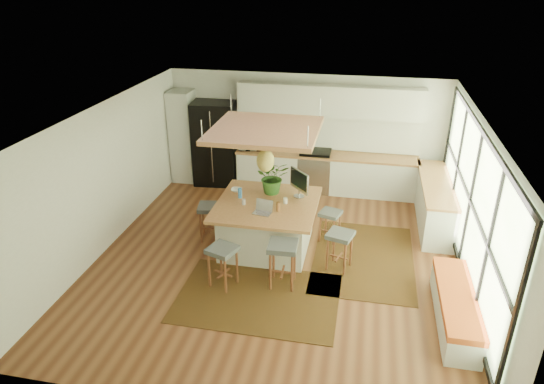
% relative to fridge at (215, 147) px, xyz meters
% --- Properties ---
extents(floor, '(7.00, 7.00, 0.00)m').
position_rel_fridge_xyz_m(floor, '(2.14, -3.18, -0.93)').
color(floor, '#522917').
rests_on(floor, ground).
extents(ceiling, '(7.00, 7.00, 0.00)m').
position_rel_fridge_xyz_m(ceiling, '(2.14, -3.18, 1.78)').
color(ceiling, white).
rests_on(ceiling, ground).
extents(wall_back, '(6.50, 0.00, 6.50)m').
position_rel_fridge_xyz_m(wall_back, '(2.14, 0.32, 0.42)').
color(wall_back, silver).
rests_on(wall_back, ground).
extents(wall_front, '(6.50, 0.00, 6.50)m').
position_rel_fridge_xyz_m(wall_front, '(2.14, -6.68, 0.42)').
color(wall_front, silver).
rests_on(wall_front, ground).
extents(wall_left, '(0.00, 7.00, 7.00)m').
position_rel_fridge_xyz_m(wall_left, '(-1.11, -3.18, 0.42)').
color(wall_left, silver).
rests_on(wall_left, ground).
extents(wall_right, '(0.00, 7.00, 7.00)m').
position_rel_fridge_xyz_m(wall_right, '(5.39, -3.18, 0.42)').
color(wall_right, silver).
rests_on(wall_right, ground).
extents(window_wall, '(0.10, 6.20, 2.60)m').
position_rel_fridge_xyz_m(window_wall, '(5.36, -3.18, 0.47)').
color(window_wall, black).
rests_on(window_wall, wall_right).
extents(pantry, '(0.55, 0.60, 2.25)m').
position_rel_fridge_xyz_m(pantry, '(-0.81, 0.00, 0.20)').
color(pantry, silver).
rests_on(pantry, floor).
extents(back_counter_base, '(4.20, 0.60, 0.88)m').
position_rel_fridge_xyz_m(back_counter_base, '(2.69, 0.00, -0.49)').
color(back_counter_base, silver).
rests_on(back_counter_base, floor).
extents(back_counter_top, '(4.24, 0.64, 0.05)m').
position_rel_fridge_xyz_m(back_counter_top, '(2.69, 0.00, -0.03)').
color(back_counter_top, '#925A33').
rests_on(back_counter_top, back_counter_base).
extents(backsplash, '(4.20, 0.02, 0.80)m').
position_rel_fridge_xyz_m(backsplash, '(2.69, 0.30, 0.43)').
color(backsplash, white).
rests_on(backsplash, wall_back).
extents(upper_cabinets, '(4.20, 0.34, 0.70)m').
position_rel_fridge_xyz_m(upper_cabinets, '(2.69, 0.14, 1.22)').
color(upper_cabinets, silver).
rests_on(upper_cabinets, wall_back).
extents(range, '(0.76, 0.62, 1.00)m').
position_rel_fridge_xyz_m(range, '(2.44, 0.00, -0.43)').
color(range, '#A5A5AA').
rests_on(range, floor).
extents(right_counter_base, '(0.60, 2.50, 0.88)m').
position_rel_fridge_xyz_m(right_counter_base, '(5.07, -1.18, -0.49)').
color(right_counter_base, silver).
rests_on(right_counter_base, floor).
extents(right_counter_top, '(0.64, 2.54, 0.05)m').
position_rel_fridge_xyz_m(right_counter_top, '(5.07, -1.18, -0.03)').
color(right_counter_top, '#925A33').
rests_on(right_counter_top, right_counter_base).
extents(window_bench, '(0.52, 2.00, 0.50)m').
position_rel_fridge_xyz_m(window_bench, '(5.09, -4.38, -0.68)').
color(window_bench, silver).
rests_on(window_bench, floor).
extents(ceiling_panel, '(1.86, 1.86, 0.80)m').
position_rel_fridge_xyz_m(ceiling_panel, '(1.84, -2.78, 1.12)').
color(ceiling_panel, '#925A33').
rests_on(ceiling_panel, ceiling).
extents(rug_near, '(2.60, 1.80, 0.01)m').
position_rel_fridge_xyz_m(rug_near, '(2.06, -4.41, -0.92)').
color(rug_near, black).
rests_on(rug_near, floor).
extents(rug_right, '(1.80, 2.60, 0.01)m').
position_rel_fridge_xyz_m(rug_right, '(3.71, -2.87, -0.92)').
color(rug_right, black).
rests_on(rug_right, floor).
extents(fridge, '(1.08, 0.88, 2.03)m').
position_rel_fridge_xyz_m(fridge, '(0.00, 0.00, 0.00)').
color(fridge, black).
rests_on(fridge, floor).
extents(island, '(1.85, 1.85, 0.93)m').
position_rel_fridge_xyz_m(island, '(1.87, -2.80, -0.46)').
color(island, '#925A33').
rests_on(island, floor).
extents(stool_near_left, '(0.55, 0.55, 0.73)m').
position_rel_fridge_xyz_m(stool_near_left, '(1.42, -4.17, -0.57)').
color(stool_near_left, '#404447').
rests_on(stool_near_left, floor).
extents(stool_near_right, '(0.49, 0.49, 0.80)m').
position_rel_fridge_xyz_m(stool_near_right, '(2.39, -3.97, -0.57)').
color(stool_near_right, '#404447').
rests_on(stool_near_right, floor).
extents(stool_right_front, '(0.52, 0.52, 0.71)m').
position_rel_fridge_xyz_m(stool_right_front, '(3.27, -3.27, -0.57)').
color(stool_right_front, '#404447').
rests_on(stool_right_front, floor).
extents(stool_right_back, '(0.47, 0.47, 0.63)m').
position_rel_fridge_xyz_m(stool_right_back, '(3.02, -2.35, -0.57)').
color(stool_right_back, '#404447').
rests_on(stool_right_back, floor).
extents(stool_left_side, '(0.50, 0.50, 0.73)m').
position_rel_fridge_xyz_m(stool_left_side, '(0.73, -2.73, -0.57)').
color(stool_left_side, '#404447').
rests_on(stool_left_side, floor).
extents(laptop, '(0.37, 0.39, 0.24)m').
position_rel_fridge_xyz_m(laptop, '(1.88, -3.24, 0.12)').
color(laptop, '#A5A5AA').
rests_on(laptop, island).
extents(monitor, '(0.54, 0.57, 0.54)m').
position_rel_fridge_xyz_m(monitor, '(2.41, -2.42, 0.26)').
color(monitor, '#A5A5AA').
rests_on(monitor, island).
extents(microwave, '(0.65, 0.45, 0.40)m').
position_rel_fridge_xyz_m(microwave, '(0.89, 0.01, 0.20)').
color(microwave, '#A5A5AA').
rests_on(microwave, back_counter_top).
extents(island_plant, '(0.77, 0.81, 0.52)m').
position_rel_fridge_xyz_m(island_plant, '(1.90, -2.34, 0.27)').
color(island_plant, '#1E4C19').
rests_on(island_plant, island).
extents(island_bowl, '(0.22, 0.22, 0.05)m').
position_rel_fridge_xyz_m(island_bowl, '(1.19, -2.42, 0.03)').
color(island_bowl, silver).
rests_on(island_bowl, island).
extents(island_bottle_0, '(0.07, 0.07, 0.19)m').
position_rel_fridge_xyz_m(island_bottle_0, '(1.32, -2.70, 0.10)').
color(island_bottle_0, '#347BD1').
rests_on(island_bottle_0, island).
extents(island_bottle_1, '(0.07, 0.07, 0.19)m').
position_rel_fridge_xyz_m(island_bottle_1, '(1.47, -2.95, 0.10)').
color(island_bottle_1, silver).
rests_on(island_bottle_1, island).
extents(island_bottle_2, '(0.07, 0.07, 0.19)m').
position_rel_fridge_xyz_m(island_bottle_2, '(2.12, -3.10, 0.10)').
color(island_bottle_2, brown).
rests_on(island_bottle_2, island).
extents(island_bottle_3, '(0.07, 0.07, 0.19)m').
position_rel_fridge_xyz_m(island_bottle_3, '(2.22, -2.75, 0.10)').
color(island_bottle_3, silver).
rests_on(island_bottle_3, island).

